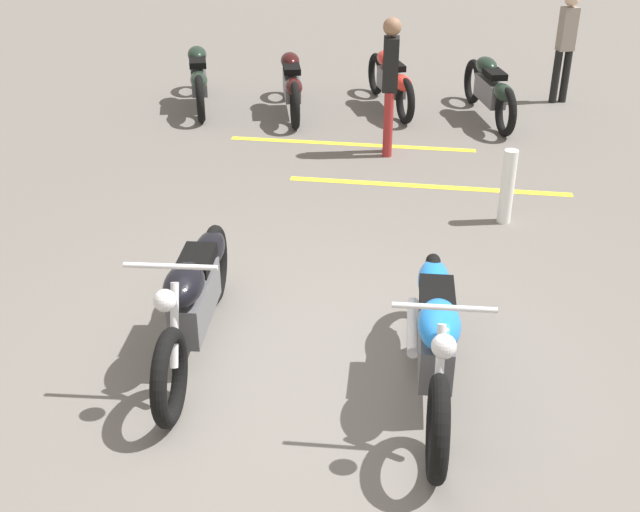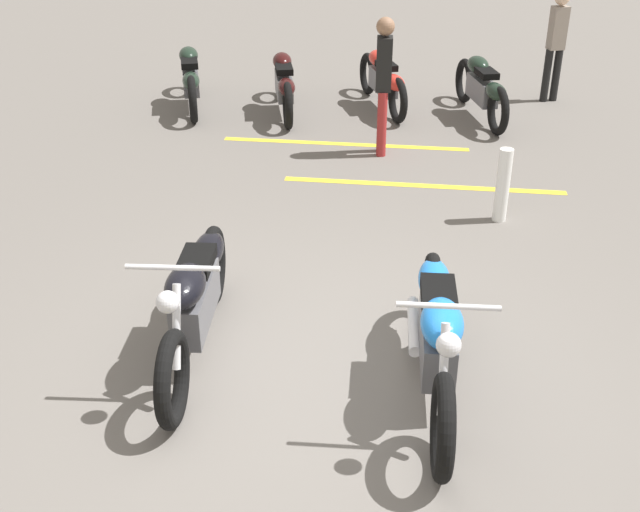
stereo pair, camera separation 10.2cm
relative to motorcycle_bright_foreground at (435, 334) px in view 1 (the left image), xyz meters
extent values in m
plane|color=#66605B|center=(0.04, 0.88, -0.46)|extent=(60.00, 60.00, 0.00)
torus|color=black|center=(-0.84, -0.02, -0.13)|extent=(0.67, 0.12, 0.67)
torus|color=black|center=(0.72, 0.01, -0.13)|extent=(0.67, 0.12, 0.67)
cube|color=#59595E|center=(-0.01, 0.00, -0.04)|extent=(0.84, 0.24, 0.32)
ellipsoid|color=blue|center=(-0.28, -0.01, 0.26)|extent=(0.53, 0.29, 0.24)
ellipsoid|color=blue|center=(0.56, 0.01, 0.10)|extent=(0.57, 0.25, 0.22)
cube|color=black|center=(0.12, 0.00, 0.24)|extent=(0.45, 0.25, 0.09)
cylinder|color=silver|center=(-0.61, -0.02, 0.13)|extent=(0.27, 0.06, 0.56)
cylinder|color=silver|center=(-0.56, -0.02, 0.56)|extent=(0.05, 0.62, 0.04)
sphere|color=silver|center=(-0.76, -0.02, 0.42)|extent=(0.15, 0.15, 0.15)
cylinder|color=silver|center=(0.39, 0.15, -0.20)|extent=(0.70, 0.11, 0.09)
torus|color=black|center=(-0.55, 1.73, -0.13)|extent=(0.67, 0.15, 0.67)
torus|color=black|center=(1.01, 1.81, -0.13)|extent=(0.67, 0.15, 0.67)
cube|color=#59595E|center=(0.28, 1.77, -0.04)|extent=(0.85, 0.27, 0.32)
ellipsoid|color=black|center=(0.01, 1.76, 0.26)|extent=(0.53, 0.31, 0.24)
ellipsoid|color=black|center=(0.85, 1.81, 0.10)|extent=(0.57, 0.27, 0.22)
cube|color=black|center=(0.41, 1.78, 0.24)|extent=(0.45, 0.26, 0.09)
cylinder|color=silver|center=(-0.32, 1.74, 0.13)|extent=(0.27, 0.07, 0.56)
cylinder|color=silver|center=(-0.27, 1.75, 0.56)|extent=(0.07, 0.62, 0.04)
sphere|color=silver|center=(-0.47, 1.73, 0.42)|extent=(0.15, 0.15, 0.15)
cylinder|color=silver|center=(0.68, 1.94, -0.20)|extent=(0.70, 0.13, 0.09)
torus|color=black|center=(7.10, -0.62, -0.14)|extent=(0.66, 0.26, 0.65)
torus|color=black|center=(5.64, -0.97, -0.14)|extent=(0.66, 0.26, 0.65)
cube|color=#59595E|center=(6.32, -0.81, -0.06)|extent=(0.84, 0.40, 0.31)
ellipsoid|color=black|center=(6.58, -0.74, 0.23)|extent=(0.55, 0.38, 0.23)
ellipsoid|color=black|center=(5.79, -0.94, 0.08)|extent=(0.58, 0.35, 0.21)
cube|color=black|center=(6.20, -0.84, 0.22)|extent=(0.47, 0.33, 0.09)
torus|color=black|center=(7.39, 0.85, -0.15)|extent=(0.63, 0.31, 0.63)
torus|color=black|center=(6.00, 0.36, -0.15)|extent=(0.63, 0.31, 0.63)
cube|color=#59595E|center=(6.65, 0.59, -0.07)|extent=(0.82, 0.46, 0.30)
ellipsoid|color=red|center=(6.89, 0.67, 0.22)|extent=(0.55, 0.41, 0.23)
ellipsoid|color=red|center=(6.14, 0.41, 0.07)|extent=(0.57, 0.39, 0.21)
cube|color=black|center=(6.53, 0.55, 0.20)|extent=(0.47, 0.35, 0.08)
torus|color=black|center=(7.04, 2.17, -0.14)|extent=(0.65, 0.24, 0.65)
torus|color=black|center=(5.58, 1.84, -0.14)|extent=(0.65, 0.24, 0.65)
cube|color=#59595E|center=(6.26, 1.99, -0.06)|extent=(0.84, 0.38, 0.31)
ellipsoid|color=black|center=(6.52, 2.05, 0.23)|extent=(0.55, 0.37, 0.23)
ellipsoid|color=black|center=(5.73, 1.87, 0.08)|extent=(0.58, 0.34, 0.21)
cube|color=black|center=(6.14, 1.97, 0.21)|extent=(0.46, 0.32, 0.09)
torus|color=black|center=(7.18, 3.62, -0.13)|extent=(0.67, 0.29, 0.66)
torus|color=black|center=(5.70, 3.19, -0.13)|extent=(0.67, 0.29, 0.66)
cube|color=#59595E|center=(6.39, 3.39, -0.05)|extent=(0.86, 0.44, 0.32)
ellipsoid|color=black|center=(6.65, 3.46, 0.25)|extent=(0.57, 0.41, 0.24)
ellipsoid|color=black|center=(5.85, 3.23, 0.09)|extent=(0.60, 0.38, 0.22)
cube|color=black|center=(6.27, 3.35, 0.23)|extent=(0.48, 0.35, 0.09)
cylinder|color=maroon|center=(4.67, 0.54, -0.06)|extent=(0.12, 0.12, 0.81)
cylinder|color=maroon|center=(4.83, 0.54, -0.06)|extent=(0.12, 0.12, 0.81)
cube|color=black|center=(4.75, 0.54, 0.67)|extent=(0.24, 0.19, 0.64)
sphere|color=#8C664C|center=(4.75, 0.54, 1.11)|extent=(0.22, 0.22, 0.22)
cylinder|color=black|center=(7.28, -1.84, -0.07)|extent=(0.11, 0.11, 0.78)
cylinder|color=black|center=(7.33, -1.99, -0.07)|extent=(0.11, 0.11, 0.78)
cube|color=gray|center=(7.30, -1.91, 0.62)|extent=(0.24, 0.27, 0.62)
cylinder|color=white|center=(2.89, -0.75, -0.07)|extent=(0.14, 0.14, 0.78)
cube|color=yellow|center=(3.73, 0.02, -0.46)|extent=(0.22, 3.20, 0.01)
cube|color=yellow|center=(5.03, 1.02, -0.46)|extent=(0.22, 3.20, 0.01)
camera|label=1|loc=(-4.52, 0.23, 2.97)|focal=43.45mm
camera|label=2|loc=(-4.53, 0.33, 2.97)|focal=43.45mm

